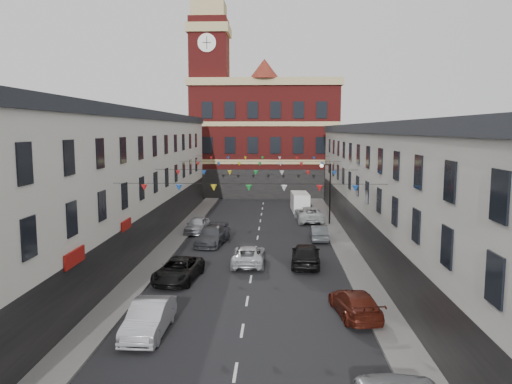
# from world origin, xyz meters

# --- Properties ---
(ground) EXTENTS (160.00, 160.00, 0.00)m
(ground) POSITION_xyz_m (0.00, 0.00, 0.00)
(ground) COLOR black
(ground) RESTS_ON ground
(pavement_left) EXTENTS (1.80, 64.00, 0.15)m
(pavement_left) POSITION_xyz_m (-6.90, 2.00, 0.07)
(pavement_left) COLOR #605E5B
(pavement_left) RESTS_ON ground
(pavement_right) EXTENTS (1.80, 64.00, 0.15)m
(pavement_right) POSITION_xyz_m (6.90, 2.00, 0.07)
(pavement_right) COLOR #605E5B
(pavement_right) RESTS_ON ground
(terrace_left) EXTENTS (8.40, 56.00, 10.70)m
(terrace_left) POSITION_xyz_m (-11.78, 1.00, 5.35)
(terrace_left) COLOR silver
(terrace_left) RESTS_ON ground
(terrace_right) EXTENTS (8.40, 56.00, 9.70)m
(terrace_right) POSITION_xyz_m (11.78, 1.00, 4.85)
(terrace_right) COLOR beige
(terrace_right) RESTS_ON ground
(civic_building) EXTENTS (20.60, 13.30, 18.50)m
(civic_building) POSITION_xyz_m (0.00, 37.95, 8.14)
(civic_building) COLOR maroon
(civic_building) RESTS_ON ground
(clock_tower) EXTENTS (5.60, 5.60, 30.00)m
(clock_tower) POSITION_xyz_m (-7.50, 35.00, 14.93)
(clock_tower) COLOR maroon
(clock_tower) RESTS_ON ground
(distant_hill) EXTENTS (40.00, 14.00, 10.00)m
(distant_hill) POSITION_xyz_m (-4.00, 62.00, 5.00)
(distant_hill) COLOR #2F4922
(distant_hill) RESTS_ON ground
(street_lamp) EXTENTS (1.10, 0.36, 6.00)m
(street_lamp) POSITION_xyz_m (6.55, 14.00, 3.90)
(street_lamp) COLOR black
(street_lamp) RESTS_ON ground
(car_left_b) EXTENTS (1.67, 4.58, 1.50)m
(car_left_b) POSITION_xyz_m (-4.21, -12.53, 0.75)
(car_left_b) COLOR #A7A8AF
(car_left_b) RESTS_ON ground
(car_left_c) EXTENTS (2.83, 5.13, 1.36)m
(car_left_c) POSITION_xyz_m (-4.43, -4.48, 0.68)
(car_left_c) COLOR black
(car_left_c) RESTS_ON ground
(car_left_d) EXTENTS (2.68, 5.24, 1.46)m
(car_left_d) POSITION_xyz_m (-3.60, 5.34, 0.73)
(car_left_d) COLOR #393C40
(car_left_d) RESTS_ON ground
(car_left_e) EXTENTS (2.07, 4.32, 1.43)m
(car_left_e) POSITION_xyz_m (-5.50, 9.87, 0.71)
(car_left_e) COLOR #A0A3A9
(car_left_e) RESTS_ON ground
(car_right_c) EXTENTS (2.46, 4.78, 1.33)m
(car_right_c) POSITION_xyz_m (5.50, -9.97, 0.66)
(car_right_c) COLOR #521A10
(car_right_c) RESTS_ON ground
(car_right_d) EXTENTS (2.19, 4.86, 1.62)m
(car_right_d) POSITION_xyz_m (3.60, -0.84, 0.81)
(car_right_d) COLOR black
(car_right_d) RESTS_ON ground
(car_right_e) EXTENTS (1.39, 3.93, 1.29)m
(car_right_e) POSITION_xyz_m (5.17, 7.25, 0.65)
(car_right_e) COLOR #484B4F
(car_right_e) RESTS_ON ground
(car_right_f) EXTENTS (2.90, 5.68, 1.54)m
(car_right_f) POSITION_xyz_m (4.92, 15.82, 0.77)
(car_right_f) COLOR silver
(car_right_f) RESTS_ON ground
(moving_car) EXTENTS (2.17, 4.70, 1.31)m
(moving_car) POSITION_xyz_m (-0.31, -0.58, 0.65)
(moving_car) COLOR silver
(moving_car) RESTS_ON ground
(white_van) EXTENTS (2.04, 4.78, 2.08)m
(white_van) POSITION_xyz_m (4.34, 22.54, 1.04)
(white_van) COLOR white
(white_van) RESTS_ON ground
(pedestrian) EXTENTS (0.71, 0.61, 1.66)m
(pedestrian) POSITION_xyz_m (-2.43, 5.89, 0.83)
(pedestrian) COLOR black
(pedestrian) RESTS_ON ground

